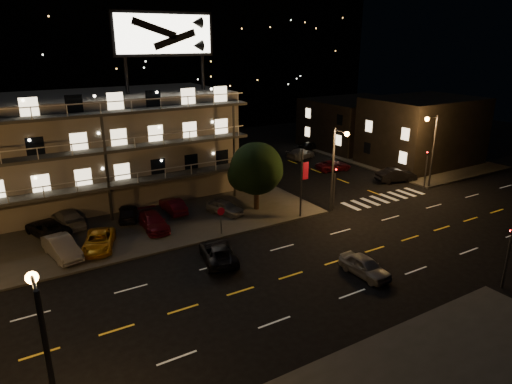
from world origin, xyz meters
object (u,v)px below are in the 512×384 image
tree (256,170)px  lot_car_4 (225,207)px  road_car_west (218,252)px  lot_car_2 (99,241)px  road_car_east (365,266)px  side_car_0 (396,175)px  lot_car_7 (67,218)px

tree → lot_car_4: (-3.13, 0.35, -3.21)m
lot_car_4 → road_car_west: lot_car_4 is taller
road_car_west → tree: bearing=-121.6°
tree → lot_car_2: bearing=-175.5°
lot_car_2 → road_car_east: bearing=-21.8°
lot_car_2 → lot_car_4: size_ratio=1.25×
side_car_0 → road_car_west: (-26.30, -7.08, -0.09)m
tree → road_car_west: bearing=-136.1°
tree → side_car_0: 18.79m
tree → road_car_west: (-7.79, -7.50, -3.32)m
road_car_east → side_car_0: bearing=36.1°
lot_car_2 → side_car_0: 33.40m
lot_car_4 → lot_car_7: 13.76m
lot_car_7 → road_car_west: size_ratio=1.06×
lot_car_7 → road_car_west: lot_car_7 is taller
side_car_0 → road_car_east: 23.44m
lot_car_7 → side_car_0: bearing=163.5°
tree → side_car_0: (18.51, -0.42, -3.22)m
lot_car_2 → side_car_0: bearing=21.9°
tree → lot_car_7: (-16.13, 4.83, -3.09)m
lot_car_2 → lot_car_4: (11.75, 1.53, -0.01)m
tree → road_car_west: size_ratio=1.33×
tree → lot_car_4: 4.50m
road_car_west → lot_car_4: bearing=-106.2°
road_car_east → road_car_west: (-7.69, 7.18, -0.00)m
lot_car_2 → road_car_east: lot_car_2 is taller
lot_car_2 → road_car_west: 9.50m
lot_car_2 → lot_car_7: bearing=122.4°
lot_car_2 → lot_car_7: lot_car_7 is taller
lot_car_4 → tree: bearing=-30.5°
tree → lot_car_7: tree is taller
road_car_east → lot_car_4: bearing=100.0°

